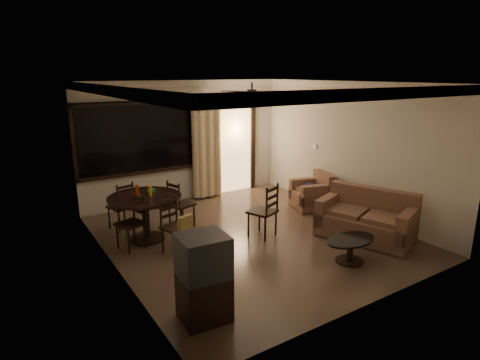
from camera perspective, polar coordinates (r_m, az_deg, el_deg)
ground at (r=7.60m, az=1.54°, el=-7.92°), size 5.50×5.50×0.00m
room_shell at (r=8.89m, az=-1.64°, el=7.70°), size 5.50×6.70×5.50m
dining_table at (r=7.44m, az=-13.33°, el=-3.55°), size 1.32×1.32×1.04m
dining_chair_west at (r=7.25m, az=-15.11°, el=-7.25°), size 0.52×0.52×0.95m
dining_chair_east at (r=8.04m, az=-8.35°, el=-4.63°), size 0.52×0.52×0.95m
dining_chair_south at (r=6.91m, az=-8.93°, el=-7.80°), size 0.52×0.56×0.95m
dining_chair_north at (r=8.17m, az=-16.45°, el=-4.77°), size 0.52×0.52×0.95m
tv_cabinet at (r=5.03m, az=-5.19°, el=-13.67°), size 0.63×0.57×1.11m
sofa at (r=7.75m, az=17.58°, el=-5.42°), size 1.39×1.85×0.88m
armchair at (r=9.17m, az=10.41°, el=-1.96°), size 0.97×0.97×0.78m
coffee_table at (r=6.76m, az=15.42°, el=-9.11°), size 0.91×0.54×0.40m
side_chair at (r=7.48m, az=3.27°, el=-5.83°), size 0.59×0.59×1.03m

